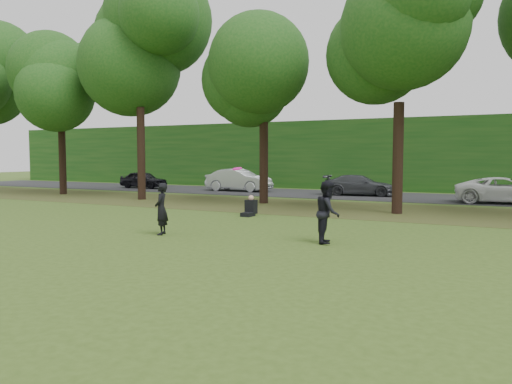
{
  "coord_description": "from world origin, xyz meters",
  "views": [
    {
      "loc": [
        8.19,
        -8.85,
        2.4
      ],
      "look_at": [
        1.23,
        4.77,
        1.3
      ],
      "focal_mm": 35.0,
      "sensor_mm": 36.0,
      "label": 1
    }
  ],
  "objects_px": {
    "seated_person": "(250,208)",
    "frisbee": "(237,169)",
    "player_left": "(161,209)",
    "player_right": "(328,212)"
  },
  "relations": [
    {
      "from": "seated_person",
      "to": "frisbee",
      "type": "bearing_deg",
      "value": -65.56
    },
    {
      "from": "frisbee",
      "to": "seated_person",
      "type": "xyz_separation_m",
      "value": [
        -2.41,
        5.36,
        -1.74
      ]
    },
    {
      "from": "player_left",
      "to": "frisbee",
      "type": "height_order",
      "value": "frisbee"
    },
    {
      "from": "frisbee",
      "to": "player_left",
      "type": "bearing_deg",
      "value": -176.72
    },
    {
      "from": "frisbee",
      "to": "player_right",
      "type": "bearing_deg",
      "value": 17.53
    },
    {
      "from": "player_left",
      "to": "player_right",
      "type": "bearing_deg",
      "value": 77.13
    },
    {
      "from": "player_right",
      "to": "seated_person",
      "type": "height_order",
      "value": "player_right"
    },
    {
      "from": "player_left",
      "to": "player_right",
      "type": "relative_size",
      "value": 0.92
    },
    {
      "from": "player_right",
      "to": "frisbee",
      "type": "relative_size",
      "value": 4.91
    },
    {
      "from": "player_right",
      "to": "frisbee",
      "type": "distance_m",
      "value": 2.81
    }
  ]
}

